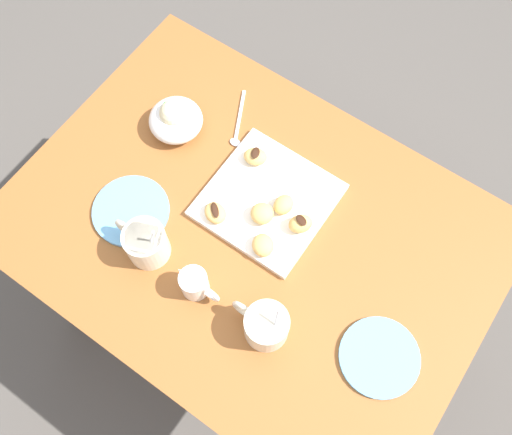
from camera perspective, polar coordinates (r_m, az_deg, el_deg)
The scene contains 19 objects.
ground_plane at distance 1.98m, azimuth -0.31°, elevation -9.42°, with size 8.00×8.00×0.00m, color #514C47.
dining_table at distance 1.39m, azimuth -0.44°, elevation -3.40°, with size 1.07×0.78×0.76m.
pastry_plate_square at distance 1.28m, azimuth 1.22°, elevation 1.80°, with size 0.27×0.27×0.02m, color white.
coffee_mug_cream_left at distance 1.14m, azimuth 0.99°, elevation -10.92°, with size 0.13×0.09×0.13m.
coffee_mug_cream_right at distance 1.21m, azimuth -11.20°, elevation -2.52°, with size 0.13×0.09×0.14m.
cream_pitcher_white at distance 1.18m, azimuth -6.25°, elevation -6.68°, with size 0.10×0.06×0.07m.
ice_cream_bowl at distance 1.35m, azimuth -8.21°, elevation 9.93°, with size 0.13×0.13×0.10m.
saucer_sky_left at distance 1.30m, azimuth -12.63°, elevation 0.69°, with size 0.18×0.18×0.01m, color #66A8DB.
saucer_sky_right at distance 1.20m, azimuth 12.47°, elevation -13.74°, with size 0.17×0.17×0.01m, color #66A8DB.
loose_spoon_near_saucer at distance 1.38m, azimuth -1.84°, elevation 9.37°, with size 0.08×0.15×0.01m.
beignet_0 at distance 1.30m, azimuth -0.06°, elevation 6.23°, with size 0.04×0.05×0.03m, color #E5B260.
chocolate_drizzle_0 at distance 1.28m, azimuth -0.06°, elevation 6.61°, with size 0.03×0.02×0.01m, color #381E11.
beignet_1 at distance 1.23m, azimuth 0.63°, elevation 0.41°, with size 0.05×0.05×0.04m, color #E5B260.
beignet_2 at distance 1.24m, azimuth 2.83°, elevation 1.31°, with size 0.04×0.05×0.03m, color #E5B260.
beignet_3 at distance 1.21m, azimuth 0.72°, elevation -2.85°, with size 0.05×0.05×0.03m, color #E5B260.
beignet_4 at distance 1.23m, azimuth 4.56°, elevation -0.64°, with size 0.04×0.05×0.04m, color #E5B260.
chocolate_drizzle_4 at distance 1.21m, azimuth 4.63°, elevation -0.27°, with size 0.03×0.02×0.01m, color #381E11.
beignet_5 at distance 1.24m, azimuth -4.16°, elevation 0.48°, with size 0.06×0.05×0.03m, color #E5B260.
chocolate_drizzle_5 at distance 1.23m, azimuth -4.21°, elevation 0.77°, with size 0.04×0.02×0.01m, color #381E11.
Camera 1 is at (-0.27, 0.38, 1.93)m, focal length 39.23 mm.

